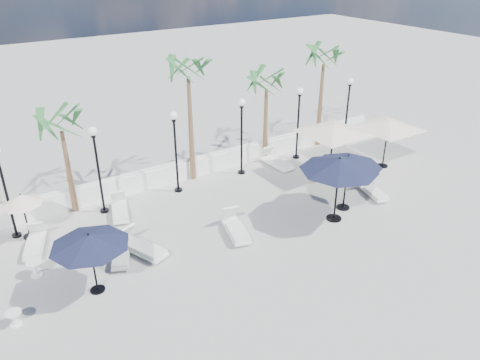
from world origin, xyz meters
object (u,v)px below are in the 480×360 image
parasol_navy_left (89,241)px  lounger_0 (35,243)px  lounger_4 (276,161)px  parasol_cream_small (21,200)px  lounger_2 (120,210)px  parasol_navy_mid (339,165)px  parasol_cream_sq_a (389,122)px  lounger_5 (236,228)px  parasol_navy_right (348,161)px  lounger_3 (141,247)px  lounger_6 (373,191)px  parasol_cream_sq_b (334,125)px  lounger_1 (121,253)px

parasol_navy_left → lounger_0: bearing=108.5°
lounger_0 → parasol_navy_left: (1.21, -3.61, 1.72)m
lounger_4 → parasol_cream_small: parasol_cream_small is taller
lounger_2 → lounger_0: bearing=-152.2°
parasol_navy_mid → parasol_cream_sq_a: 6.26m
parasol_navy_mid → lounger_5: bearing=162.4°
lounger_5 → parasol_navy_right: (5.01, -0.82, 1.97)m
lounger_2 → parasol_navy_mid: parasol_navy_mid is taller
lounger_3 → lounger_6: bearing=-30.1°
lounger_3 → parasol_cream_small: 4.90m
lounger_0 → parasol_navy_left: size_ratio=0.79×
lounger_2 → lounger_3: (-0.29, -3.08, 0.02)m
lounger_0 → parasol_cream_small: (-0.01, 0.99, 1.40)m
parasol_navy_right → parasol_cream_sq_b: size_ratio=0.51×
lounger_1 → parasol_navy_left: parasol_navy_left is taller
lounger_3 → parasol_cream_small: (-3.27, 3.39, 1.37)m
parasol_navy_left → lounger_2: bearing=61.4°
lounger_0 → parasol_cream_small: 1.71m
lounger_2 → parasol_cream_sq_b: parasol_cream_sq_b is taller
lounger_5 → parasol_cream_small: size_ratio=1.14×
lounger_2 → parasol_navy_mid: bearing=-18.2°
lounger_4 → lounger_5: 6.67m
parasol_navy_left → parasol_cream_sq_a: 15.51m
lounger_4 → parasol_cream_sq_b: parasol_cream_sq_b is taller
parasol_cream_sq_a → parasol_cream_sq_b: 3.06m
parasol_navy_mid → parasol_cream_small: bearing=153.3°
parasol_cream_small → lounger_2: bearing=-4.9°
lounger_2 → parasol_cream_sq_b: 10.55m
lounger_3 → parasol_cream_sq_a: (13.37, 0.41, 2.16)m
lounger_6 → parasol_navy_right: bearing=-160.4°
lounger_1 → lounger_2: lounger_2 is taller
lounger_4 → parasol_navy_left: parasol_navy_left is taller
parasol_cream_sq_a → parasol_cream_small: (-16.63, 2.98, -0.79)m
lounger_0 → lounger_4: size_ratio=0.94×
lounger_3 → parasol_navy_right: (8.61, -1.63, 1.96)m
lounger_6 → parasol_cream_sq_b: bearing=109.2°
parasol_navy_mid → parasol_navy_left: bearing=174.7°
lounger_3 → parasol_cream_sq_b: bearing=-15.5°
lounger_3 → parasol_cream_sq_b: 10.73m
lounger_3 → lounger_5: bearing=-34.8°
lounger_3 → parasol_navy_left: 2.92m
lounger_3 → lounger_4: 9.40m
lounger_3 → lounger_6: (10.56, -1.50, -0.04)m
parasol_navy_left → lounger_5: bearing=4.0°
parasol_navy_left → parasol_cream_sq_b: parasol_cream_sq_b is taller
lounger_6 → parasol_navy_left: (-12.61, 0.30, 1.73)m
lounger_2 → parasol_cream_sq_a: parasol_cream_sq_a is taller
lounger_3 → parasol_navy_mid: bearing=-37.4°
lounger_6 → parasol_cream_small: size_ratio=1.01×
lounger_3 → parasol_cream_sq_b: (10.41, 1.19, 2.31)m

